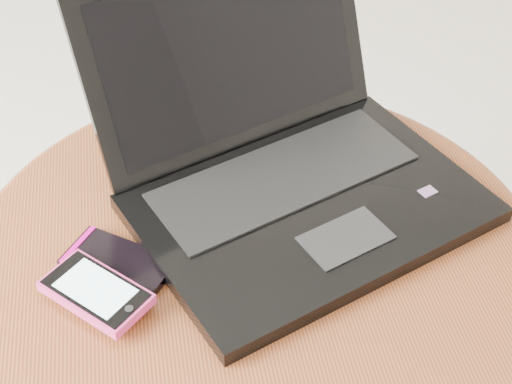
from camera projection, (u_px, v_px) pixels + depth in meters
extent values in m
cylinder|color=brown|center=(255.00, 384.00, 1.04)|extent=(0.11, 0.11, 0.47)
cylinder|color=#602B14|center=(255.00, 258.00, 0.88)|extent=(0.64, 0.64, 0.03)
torus|color=#602B14|center=(255.00, 258.00, 0.88)|extent=(0.68, 0.68, 0.03)
cube|color=black|center=(309.00, 208.00, 0.90)|extent=(0.46, 0.40, 0.02)
cube|color=black|center=(284.00, 176.00, 0.93)|extent=(0.35, 0.23, 0.00)
cube|color=black|center=(346.00, 238.00, 0.85)|extent=(0.11, 0.09, 0.00)
cube|color=red|center=(428.00, 191.00, 0.91)|extent=(0.02, 0.02, 0.00)
cube|color=black|center=(231.00, 52.00, 0.93)|extent=(0.39, 0.23, 0.23)
cube|color=black|center=(233.00, 52.00, 0.93)|extent=(0.34, 0.19, 0.19)
cube|color=black|center=(119.00, 263.00, 0.84)|extent=(0.13, 0.12, 0.01)
cube|color=#BF0678|center=(78.00, 244.00, 0.85)|extent=(0.04, 0.05, 0.00)
cube|color=#D43379|center=(96.00, 292.00, 0.79)|extent=(0.12, 0.12, 0.01)
cube|color=black|center=(95.00, 288.00, 0.79)|extent=(0.11, 0.12, 0.00)
cube|color=#C5ECF6|center=(95.00, 288.00, 0.79)|extent=(0.09, 0.09, 0.00)
cylinder|color=black|center=(129.00, 309.00, 0.77)|extent=(0.01, 0.01, 0.00)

